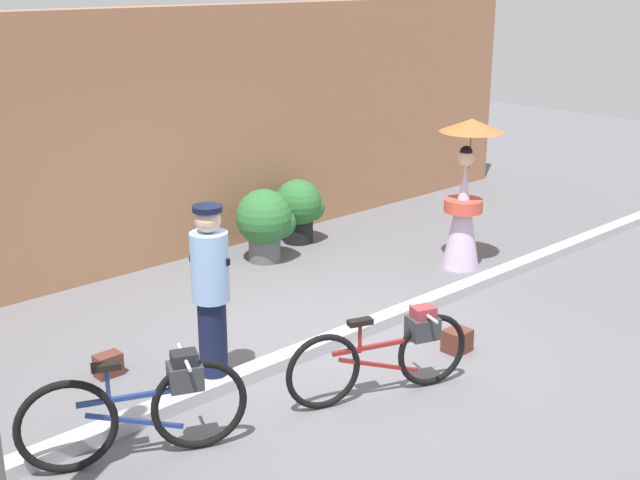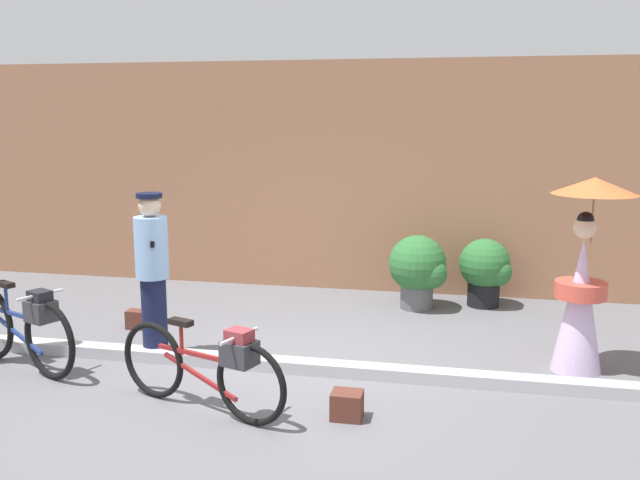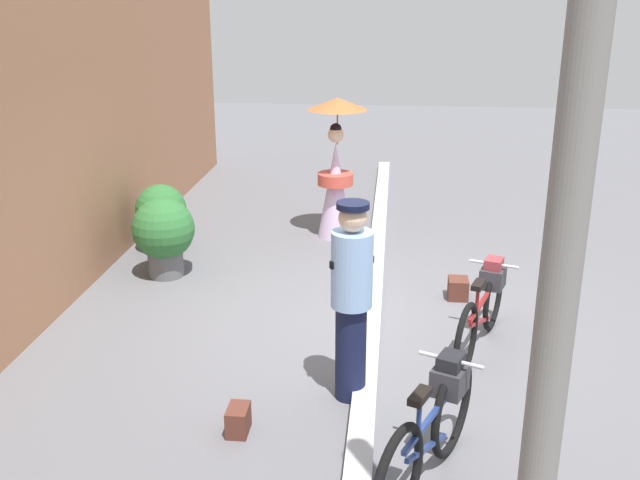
{
  "view_description": "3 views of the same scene",
  "coord_description": "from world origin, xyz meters",
  "px_view_note": "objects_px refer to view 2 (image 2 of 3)",
  "views": [
    {
      "loc": [
        -5.41,
        -5.61,
        3.65
      ],
      "look_at": [
        0.03,
        0.27,
        1.06
      ],
      "focal_mm": 46.76,
      "sensor_mm": 36.0,
      "label": 1
    },
    {
      "loc": [
        1.69,
        -6.28,
        2.51
      ],
      "look_at": [
        0.29,
        0.35,
        1.26
      ],
      "focal_mm": 38.79,
      "sensor_mm": 36.0,
      "label": 2
    },
    {
      "loc": [
        -6.9,
        -0.18,
        3.3
      ],
      "look_at": [
        0.29,
        0.56,
        0.81
      ],
      "focal_mm": 41.15,
      "sensor_mm": 36.0,
      "label": 3
    }
  ],
  "objects_px": {
    "person_officer": "(152,270)",
    "bicycle_far_side": "(208,366)",
    "backpack_on_pavement": "(137,319)",
    "potted_plant_by_door": "(486,269)",
    "person_with_parasol": "(583,276)",
    "bicycle_near_officer": "(22,326)",
    "potted_plant_small": "(419,268)",
    "backpack_spare": "(347,405)"
  },
  "relations": [
    {
      "from": "person_officer",
      "to": "bicycle_far_side",
      "type": "bearing_deg",
      "value": -48.94
    },
    {
      "from": "backpack_on_pavement",
      "to": "potted_plant_by_door",
      "type": "bearing_deg",
      "value": 24.52
    },
    {
      "from": "person_officer",
      "to": "person_with_parasol",
      "type": "xyz_separation_m",
      "value": [
        4.26,
        0.48,
        0.04
      ]
    },
    {
      "from": "bicycle_near_officer",
      "to": "potted_plant_small",
      "type": "relative_size",
      "value": 1.72
    },
    {
      "from": "potted_plant_small",
      "to": "person_with_parasol",
      "type": "bearing_deg",
      "value": -48.24
    },
    {
      "from": "potted_plant_by_door",
      "to": "person_with_parasol",
      "type": "bearing_deg",
      "value": -69.09
    },
    {
      "from": "person_officer",
      "to": "potted_plant_by_door",
      "type": "xyz_separation_m",
      "value": [
        3.42,
        2.68,
        -0.42
      ]
    },
    {
      "from": "person_with_parasol",
      "to": "backpack_spare",
      "type": "xyz_separation_m",
      "value": [
        -2.05,
        -1.55,
        -0.84
      ]
    },
    {
      "from": "potted_plant_small",
      "to": "backpack_on_pavement",
      "type": "distance_m",
      "value": 3.57
    },
    {
      "from": "backpack_on_pavement",
      "to": "backpack_spare",
      "type": "height_order",
      "value": "backpack_spare"
    },
    {
      "from": "potted_plant_by_door",
      "to": "backpack_spare",
      "type": "relative_size",
      "value": 3.49
    },
    {
      "from": "potted_plant_small",
      "to": "backpack_spare",
      "type": "distance_m",
      "value": 3.49
    },
    {
      "from": "backpack_on_pavement",
      "to": "backpack_spare",
      "type": "bearing_deg",
      "value": -33.9
    },
    {
      "from": "person_officer",
      "to": "person_with_parasol",
      "type": "relative_size",
      "value": 0.9
    },
    {
      "from": "person_officer",
      "to": "potted_plant_small",
      "type": "distance_m",
      "value": 3.52
    },
    {
      "from": "potted_plant_by_door",
      "to": "backpack_on_pavement",
      "type": "bearing_deg",
      "value": -155.48
    },
    {
      "from": "potted_plant_by_door",
      "to": "backpack_on_pavement",
      "type": "relative_size",
      "value": 3.64
    },
    {
      "from": "bicycle_far_side",
      "to": "backpack_spare",
      "type": "distance_m",
      "value": 1.21
    },
    {
      "from": "person_with_parasol",
      "to": "person_officer",
      "type": "bearing_deg",
      "value": -173.6
    },
    {
      "from": "person_officer",
      "to": "backpack_spare",
      "type": "distance_m",
      "value": 2.59
    },
    {
      "from": "bicycle_far_side",
      "to": "backpack_on_pavement",
      "type": "bearing_deg",
      "value": 129.41
    },
    {
      "from": "bicycle_far_side",
      "to": "person_with_parasol",
      "type": "relative_size",
      "value": 0.89
    },
    {
      "from": "person_with_parasol",
      "to": "potted_plant_small",
      "type": "bearing_deg",
      "value": 131.76
    },
    {
      "from": "bicycle_far_side",
      "to": "person_officer",
      "type": "bearing_deg",
      "value": 131.06
    },
    {
      "from": "person_officer",
      "to": "backpack_on_pavement",
      "type": "xyz_separation_m",
      "value": [
        -0.62,
        0.83,
        -0.81
      ]
    },
    {
      "from": "potted_plant_by_door",
      "to": "backpack_spare",
      "type": "bearing_deg",
      "value": -107.83
    },
    {
      "from": "person_officer",
      "to": "potted_plant_small",
      "type": "relative_size",
      "value": 1.78
    },
    {
      "from": "person_with_parasol",
      "to": "backpack_spare",
      "type": "distance_m",
      "value": 2.7
    },
    {
      "from": "bicycle_near_officer",
      "to": "bicycle_far_side",
      "type": "xyz_separation_m",
      "value": [
        2.15,
        -0.58,
        -0.03
      ]
    },
    {
      "from": "bicycle_near_officer",
      "to": "backpack_on_pavement",
      "type": "bearing_deg",
      "value": 71.57
    },
    {
      "from": "person_officer",
      "to": "person_with_parasol",
      "type": "bearing_deg",
      "value": 6.4
    },
    {
      "from": "person_officer",
      "to": "backpack_spare",
      "type": "relative_size",
      "value": 6.68
    },
    {
      "from": "potted_plant_small",
      "to": "potted_plant_by_door",
      "type": "bearing_deg",
      "value": 19.57
    },
    {
      "from": "potted_plant_small",
      "to": "backpack_spare",
      "type": "relative_size",
      "value": 3.75
    },
    {
      "from": "potted_plant_by_door",
      "to": "bicycle_far_side",
      "type": "bearing_deg",
      "value": -121.48
    },
    {
      "from": "bicycle_near_officer",
      "to": "person_officer",
      "type": "relative_size",
      "value": 0.97
    },
    {
      "from": "person_officer",
      "to": "potted_plant_by_door",
      "type": "height_order",
      "value": "person_officer"
    },
    {
      "from": "potted_plant_small",
      "to": "backpack_spare",
      "type": "bearing_deg",
      "value": -95.87
    },
    {
      "from": "bicycle_far_side",
      "to": "person_officer",
      "type": "xyz_separation_m",
      "value": [
        -1.05,
        1.2,
        0.5
      ]
    },
    {
      "from": "potted_plant_by_door",
      "to": "potted_plant_small",
      "type": "relative_size",
      "value": 0.93
    },
    {
      "from": "person_officer",
      "to": "potted_plant_small",
      "type": "bearing_deg",
      "value": 42.73
    },
    {
      "from": "potted_plant_by_door",
      "to": "potted_plant_small",
      "type": "xyz_separation_m",
      "value": [
        -0.85,
        -0.3,
        0.04
      ]
    }
  ]
}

